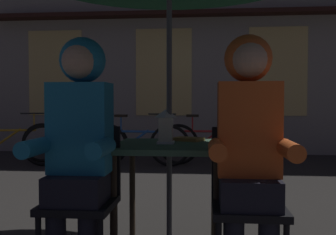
{
  "coord_description": "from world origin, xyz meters",
  "views": [
    {
      "loc": [
        0.24,
        -2.61,
        1.02
      ],
      "look_at": [
        0.0,
        -0.09,
        0.92
      ],
      "focal_mm": 42.02,
      "sensor_mm": 36.0,
      "label": 1
    }
  ],
  "objects_px": {
    "bicycle_third": "(138,144)",
    "bicycle_fourth": "(210,144)",
    "chair_right": "(247,195)",
    "person_left_hooded": "(79,132)",
    "bicycle_nearest": "(10,142)",
    "book": "(188,139)",
    "chair_left": "(83,192)",
    "bicycle_second": "(76,144)",
    "lantern": "(166,126)",
    "person_right_hooded": "(249,133)",
    "cafe_table": "(169,159)"
  },
  "relations": [
    {
      "from": "cafe_table",
      "to": "book",
      "type": "distance_m",
      "value": 0.26
    },
    {
      "from": "bicycle_nearest",
      "to": "bicycle_fourth",
      "type": "height_order",
      "value": "same"
    },
    {
      "from": "person_right_hooded",
      "to": "bicycle_nearest",
      "type": "relative_size",
      "value": 0.84
    },
    {
      "from": "chair_right",
      "to": "bicycle_second",
      "type": "relative_size",
      "value": 0.53
    },
    {
      "from": "lantern",
      "to": "chair_left",
      "type": "distance_m",
      "value": 0.7
    },
    {
      "from": "bicycle_second",
      "to": "book",
      "type": "height_order",
      "value": "bicycle_second"
    },
    {
      "from": "chair_right",
      "to": "bicycle_fourth",
      "type": "xyz_separation_m",
      "value": [
        -0.16,
        4.08,
        -0.14
      ]
    },
    {
      "from": "lantern",
      "to": "bicycle_nearest",
      "type": "relative_size",
      "value": 0.14
    },
    {
      "from": "person_left_hooded",
      "to": "book",
      "type": "height_order",
      "value": "person_left_hooded"
    },
    {
      "from": "chair_left",
      "to": "bicycle_third",
      "type": "distance_m",
      "value": 3.94
    },
    {
      "from": "chair_left",
      "to": "book",
      "type": "relative_size",
      "value": 4.35
    },
    {
      "from": "person_left_hooded",
      "to": "person_right_hooded",
      "type": "xyz_separation_m",
      "value": [
        0.96,
        0.0,
        0.0
      ]
    },
    {
      "from": "chair_left",
      "to": "chair_right",
      "type": "relative_size",
      "value": 1.0
    },
    {
      "from": "bicycle_third",
      "to": "bicycle_fourth",
      "type": "xyz_separation_m",
      "value": [
        1.14,
        0.15,
        0.0
      ]
    },
    {
      "from": "chair_right",
      "to": "person_left_hooded",
      "type": "relative_size",
      "value": 0.62
    },
    {
      "from": "bicycle_second",
      "to": "book",
      "type": "bearing_deg",
      "value": -59.35
    },
    {
      "from": "chair_left",
      "to": "bicycle_third",
      "type": "relative_size",
      "value": 0.52
    },
    {
      "from": "person_left_hooded",
      "to": "person_right_hooded",
      "type": "bearing_deg",
      "value": 0.0
    },
    {
      "from": "cafe_table",
      "to": "bicycle_fourth",
      "type": "relative_size",
      "value": 0.44
    },
    {
      "from": "bicycle_second",
      "to": "book",
      "type": "relative_size",
      "value": 8.28
    },
    {
      "from": "cafe_table",
      "to": "book",
      "type": "relative_size",
      "value": 3.7
    },
    {
      "from": "cafe_table",
      "to": "chair_right",
      "type": "height_order",
      "value": "chair_right"
    },
    {
      "from": "chair_right",
      "to": "book",
      "type": "relative_size",
      "value": 4.35
    },
    {
      "from": "bicycle_third",
      "to": "person_right_hooded",
      "type": "bearing_deg",
      "value": -71.91
    },
    {
      "from": "bicycle_fourth",
      "to": "person_right_hooded",
      "type": "bearing_deg",
      "value": -87.83
    },
    {
      "from": "chair_right",
      "to": "person_left_hooded",
      "type": "distance_m",
      "value": 1.03
    },
    {
      "from": "bicycle_fourth",
      "to": "chair_right",
      "type": "bearing_deg",
      "value": -87.8
    },
    {
      "from": "chair_right",
      "to": "person_right_hooded",
      "type": "distance_m",
      "value": 0.36
    },
    {
      "from": "bicycle_third",
      "to": "bicycle_fourth",
      "type": "distance_m",
      "value": 1.15
    },
    {
      "from": "person_left_hooded",
      "to": "bicycle_fourth",
      "type": "height_order",
      "value": "person_left_hooded"
    },
    {
      "from": "person_left_hooded",
      "to": "bicycle_third",
      "type": "relative_size",
      "value": 0.83
    },
    {
      "from": "lantern",
      "to": "chair_right",
      "type": "xyz_separation_m",
      "value": [
        0.5,
        -0.37,
        -0.37
      ]
    },
    {
      "from": "chair_left",
      "to": "bicycle_fourth",
      "type": "relative_size",
      "value": 0.52
    },
    {
      "from": "chair_right",
      "to": "person_right_hooded",
      "type": "relative_size",
      "value": 0.62
    },
    {
      "from": "person_right_hooded",
      "to": "chair_right",
      "type": "bearing_deg",
      "value": 90.0
    },
    {
      "from": "lantern",
      "to": "bicycle_nearest",
      "type": "xyz_separation_m",
      "value": [
        -2.97,
        3.64,
        -0.51
      ]
    },
    {
      "from": "cafe_table",
      "to": "lantern",
      "type": "distance_m",
      "value": 0.22
    },
    {
      "from": "person_right_hooded",
      "to": "lantern",
      "type": "bearing_deg",
      "value": 139.58
    },
    {
      "from": "bicycle_third",
      "to": "cafe_table",
      "type": "bearing_deg",
      "value": -77.0
    },
    {
      "from": "lantern",
      "to": "bicycle_second",
      "type": "height_order",
      "value": "lantern"
    },
    {
      "from": "bicycle_nearest",
      "to": "book",
      "type": "xyz_separation_m",
      "value": [
        3.11,
        -3.44,
        0.41
      ]
    },
    {
      "from": "chair_right",
      "to": "bicycle_fourth",
      "type": "distance_m",
      "value": 4.08
    },
    {
      "from": "bicycle_fourth",
      "to": "book",
      "type": "relative_size",
      "value": 8.4
    },
    {
      "from": "cafe_table",
      "to": "bicycle_third",
      "type": "height_order",
      "value": "bicycle_third"
    },
    {
      "from": "bicycle_second",
      "to": "book",
      "type": "distance_m",
      "value": 3.81
    },
    {
      "from": "person_left_hooded",
      "to": "bicycle_fourth",
      "type": "bearing_deg",
      "value": 79.0
    },
    {
      "from": "book",
      "to": "lantern",
      "type": "bearing_deg",
      "value": -99.83
    },
    {
      "from": "bicycle_nearest",
      "to": "bicycle_fourth",
      "type": "bearing_deg",
      "value": 1.17
    },
    {
      "from": "lantern",
      "to": "bicycle_nearest",
      "type": "distance_m",
      "value": 4.73
    },
    {
      "from": "cafe_table",
      "to": "bicycle_nearest",
      "type": "height_order",
      "value": "bicycle_nearest"
    }
  ]
}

